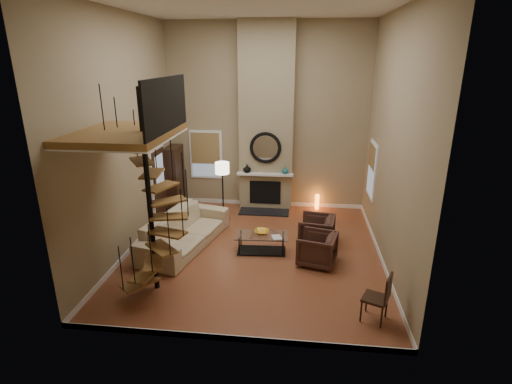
# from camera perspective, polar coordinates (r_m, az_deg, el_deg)

# --- Properties ---
(ground) EXTENTS (6.00, 6.50, 0.01)m
(ground) POSITION_cam_1_polar(r_m,az_deg,el_deg) (9.79, -0.27, -8.56)
(ground) COLOR #A45934
(ground) RESTS_ON ground
(back_wall) EXTENTS (6.00, 0.02, 5.50)m
(back_wall) POSITION_cam_1_polar(r_m,az_deg,el_deg) (12.05, 1.57, 10.50)
(back_wall) COLOR #988662
(back_wall) RESTS_ON ground
(front_wall) EXTENTS (6.00, 0.02, 5.50)m
(front_wall) POSITION_cam_1_polar(r_m,az_deg,el_deg) (5.75, -4.14, 1.01)
(front_wall) COLOR #988662
(front_wall) RESTS_ON ground
(left_wall) EXTENTS (0.02, 6.50, 5.50)m
(left_wall) POSITION_cam_1_polar(r_m,az_deg,el_deg) (9.68, -18.37, 7.47)
(left_wall) COLOR #988662
(left_wall) RESTS_ON ground
(right_wall) EXTENTS (0.02, 6.50, 5.50)m
(right_wall) POSITION_cam_1_polar(r_m,az_deg,el_deg) (9.02, 19.12, 6.60)
(right_wall) COLOR #988662
(right_wall) RESTS_ON ground
(ceiling) EXTENTS (6.00, 6.50, 0.01)m
(ceiling) POSITION_cam_1_polar(r_m,az_deg,el_deg) (8.74, -0.33, 25.36)
(ceiling) COLOR silver
(ceiling) RESTS_ON back_wall
(baseboard_back) EXTENTS (6.00, 0.02, 0.12)m
(baseboard_back) POSITION_cam_1_polar(r_m,az_deg,el_deg) (12.72, 1.45, -1.59)
(baseboard_back) COLOR white
(baseboard_back) RESTS_ON ground
(baseboard_front) EXTENTS (6.00, 0.02, 0.12)m
(baseboard_front) POSITION_cam_1_polar(r_m,az_deg,el_deg) (7.07, -3.58, -20.20)
(baseboard_front) COLOR white
(baseboard_front) RESTS_ON ground
(baseboard_left) EXTENTS (0.02, 6.50, 0.12)m
(baseboard_left) POSITION_cam_1_polar(r_m,az_deg,el_deg) (10.51, -16.81, -7.03)
(baseboard_left) COLOR white
(baseboard_left) RESTS_ON ground
(baseboard_right) EXTENTS (0.02, 6.50, 0.12)m
(baseboard_right) POSITION_cam_1_polar(r_m,az_deg,el_deg) (9.90, 17.39, -8.75)
(baseboard_right) COLOR white
(baseboard_right) RESTS_ON ground
(chimney_breast) EXTENTS (1.60, 0.38, 5.50)m
(chimney_breast) POSITION_cam_1_polar(r_m,az_deg,el_deg) (11.86, 1.48, 10.36)
(chimney_breast) COLOR #92825E
(chimney_breast) RESTS_ON ground
(hearth) EXTENTS (1.50, 0.60, 0.04)m
(hearth) POSITION_cam_1_polar(r_m,az_deg,el_deg) (12.11, 1.17, -2.87)
(hearth) COLOR black
(hearth) RESTS_ON ground
(firebox) EXTENTS (0.95, 0.02, 0.72)m
(firebox) POSITION_cam_1_polar(r_m,az_deg,el_deg) (12.20, 1.31, -0.05)
(firebox) COLOR black
(firebox) RESTS_ON chimney_breast
(mantel) EXTENTS (1.70, 0.18, 0.06)m
(mantel) POSITION_cam_1_polar(r_m,az_deg,el_deg) (11.94, 1.30, 2.55)
(mantel) COLOR white
(mantel) RESTS_ON chimney_breast
(mirror_frame) EXTENTS (0.94, 0.10, 0.94)m
(mirror_frame) POSITION_cam_1_polar(r_m,az_deg,el_deg) (11.80, 1.36, 6.36)
(mirror_frame) COLOR black
(mirror_frame) RESTS_ON chimney_breast
(mirror_disc) EXTENTS (0.80, 0.01, 0.80)m
(mirror_disc) POSITION_cam_1_polar(r_m,az_deg,el_deg) (11.80, 1.36, 6.37)
(mirror_disc) COLOR white
(mirror_disc) RESTS_ON chimney_breast
(vase_left) EXTENTS (0.24, 0.24, 0.25)m
(vase_left) POSITION_cam_1_polar(r_m,az_deg,el_deg) (11.99, -1.30, 3.39)
(vase_left) COLOR black
(vase_left) RESTS_ON mantel
(vase_right) EXTENTS (0.20, 0.20, 0.21)m
(vase_right) POSITION_cam_1_polar(r_m,az_deg,el_deg) (11.90, 4.20, 3.12)
(vase_right) COLOR #1B5E5F
(vase_right) RESTS_ON mantel
(window_back) EXTENTS (1.02, 0.06, 1.52)m
(window_back) POSITION_cam_1_polar(r_m,az_deg,el_deg) (12.54, -7.21, 5.44)
(window_back) COLOR white
(window_back) RESTS_ON back_wall
(window_right) EXTENTS (0.06, 1.02, 1.52)m
(window_right) POSITION_cam_1_polar(r_m,az_deg,el_deg) (11.18, 16.31, 3.18)
(window_right) COLOR white
(window_right) RESTS_ON right_wall
(entry_door) EXTENTS (0.10, 1.05, 2.16)m
(entry_door) POSITION_cam_1_polar(r_m,az_deg,el_deg) (11.69, -13.74, 1.12)
(entry_door) COLOR white
(entry_door) RESTS_ON ground
(loft) EXTENTS (1.70, 2.20, 1.09)m
(loft) POSITION_cam_1_polar(r_m,az_deg,el_deg) (7.60, -17.67, 8.34)
(loft) COLOR olive
(loft) RESTS_ON left_wall
(spiral_stair) EXTENTS (1.47, 1.47, 4.06)m
(spiral_stair) POSITION_cam_1_polar(r_m,az_deg,el_deg) (7.88, -14.86, -2.03)
(spiral_stair) COLOR black
(spiral_stair) RESTS_ON ground
(hutch) EXTENTS (0.41, 0.87, 1.95)m
(hutch) POSITION_cam_1_polar(r_m,az_deg,el_deg) (12.55, -11.63, 2.03)
(hutch) COLOR black
(hutch) RESTS_ON ground
(sofa) EXTENTS (1.78, 3.10, 0.85)m
(sofa) POSITION_cam_1_polar(r_m,az_deg,el_deg) (10.12, -10.21, -5.42)
(sofa) COLOR tan
(sofa) RESTS_ON ground
(armchair_near) EXTENTS (0.97, 0.95, 0.78)m
(armchair_near) POSITION_cam_1_polar(r_m,az_deg,el_deg) (10.12, 9.12, -5.61)
(armchair_near) COLOR #452820
(armchair_near) RESTS_ON ground
(armchair_far) EXTENTS (1.00, 0.99, 0.76)m
(armchair_far) POSITION_cam_1_polar(r_m,az_deg,el_deg) (9.22, 9.21, -8.15)
(armchair_far) COLOR #452820
(armchair_far) RESTS_ON ground
(coffee_table) EXTENTS (1.30, 0.70, 0.46)m
(coffee_table) POSITION_cam_1_polar(r_m,az_deg,el_deg) (9.67, 0.79, -7.03)
(coffee_table) COLOR silver
(coffee_table) RESTS_ON ground
(bowl) EXTENTS (0.36, 0.36, 0.09)m
(bowl) POSITION_cam_1_polar(r_m,az_deg,el_deg) (9.62, 0.83, -5.76)
(bowl) COLOR gold
(bowl) RESTS_ON coffee_table
(book) EXTENTS (0.29, 0.34, 0.03)m
(book) POSITION_cam_1_polar(r_m,az_deg,el_deg) (9.43, 2.83, -6.55)
(book) COLOR gray
(book) RESTS_ON coffee_table
(floor_lamp) EXTENTS (0.40, 0.40, 1.71)m
(floor_lamp) POSITION_cam_1_polar(r_m,az_deg,el_deg) (11.20, -4.86, 2.79)
(floor_lamp) COLOR black
(floor_lamp) RESTS_ON ground
(accent_lamp) EXTENTS (0.13, 0.13, 0.46)m
(accent_lamp) POSITION_cam_1_polar(r_m,az_deg,el_deg) (12.42, 8.76, -1.39)
(accent_lamp) COLOR orange
(accent_lamp) RESTS_ON ground
(side_chair) EXTENTS (0.56, 0.54, 0.93)m
(side_chair) POSITION_cam_1_polar(r_m,az_deg,el_deg) (7.54, 17.43, -14.00)
(side_chair) COLOR black
(side_chair) RESTS_ON ground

